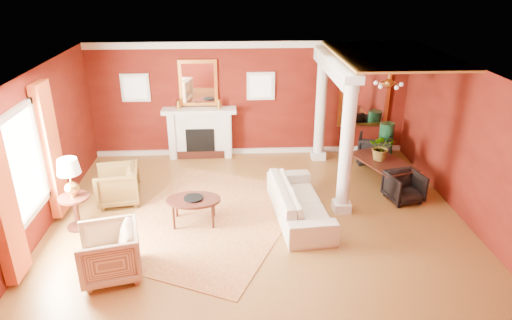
{
  "coord_description": "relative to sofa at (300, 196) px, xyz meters",
  "views": [
    {
      "loc": [
        -0.45,
        -7.68,
        4.63
      ],
      "look_at": [
        -0.03,
        0.33,
        1.15
      ],
      "focal_mm": 32.0,
      "sensor_mm": 36.0,
      "label": 1
    }
  ],
  "objects": [
    {
      "name": "ground",
      "position": [
        -0.81,
        -0.11,
        -0.46
      ],
      "size": [
        8.0,
        8.0,
        0.0
      ],
      "primitive_type": "plane",
      "color": "brown",
      "rests_on": "ground"
    },
    {
      "name": "room_shell",
      "position": [
        -0.81,
        -0.11,
        1.56
      ],
      "size": [
        8.04,
        7.04,
        2.92
      ],
      "color": "maroon",
      "rests_on": "ground"
    },
    {
      "name": "fireplace",
      "position": [
        -2.11,
        3.2,
        0.19
      ],
      "size": [
        1.85,
        0.42,
        1.29
      ],
      "color": "white",
      "rests_on": "ground"
    },
    {
      "name": "overmantel_mirror",
      "position": [
        -2.11,
        3.34,
        1.44
      ],
      "size": [
        0.95,
        0.07,
        1.15
      ],
      "color": "gold",
      "rests_on": "fireplace"
    },
    {
      "name": "flank_window_left",
      "position": [
        -3.66,
        3.35,
        1.34
      ],
      "size": [
        0.7,
        0.07,
        0.7
      ],
      "color": "white",
      "rests_on": "room_shell"
    },
    {
      "name": "flank_window_right",
      "position": [
        -0.56,
        3.35,
        1.34
      ],
      "size": [
        0.7,
        0.07,
        0.7
      ],
      "color": "white",
      "rests_on": "room_shell"
    },
    {
      "name": "left_window",
      "position": [
        -4.71,
        -0.71,
        0.96
      ],
      "size": [
        0.21,
        2.55,
        2.6
      ],
      "color": "white",
      "rests_on": "room_shell"
    },
    {
      "name": "column_front",
      "position": [
        0.89,
        0.19,
        0.97
      ],
      "size": [
        0.36,
        0.36,
        2.8
      ],
      "color": "white",
      "rests_on": "ground"
    },
    {
      "name": "column_back",
      "position": [
        0.89,
        2.89,
        0.97
      ],
      "size": [
        0.36,
        0.36,
        2.8
      ],
      "color": "white",
      "rests_on": "ground"
    },
    {
      "name": "header_beam",
      "position": [
        0.89,
        1.79,
        2.16
      ],
      "size": [
        0.3,
        3.2,
        0.32
      ],
      "primitive_type": "cube",
      "color": "white",
      "rests_on": "column_front"
    },
    {
      "name": "amber_ceiling",
      "position": [
        2.04,
        1.64,
        2.41
      ],
      "size": [
        2.3,
        3.4,
        0.04
      ],
      "primitive_type": "cube",
      "color": "gold",
      "rests_on": "room_shell"
    },
    {
      "name": "dining_mirror",
      "position": [
        2.09,
        3.34,
        1.09
      ],
      "size": [
        1.3,
        0.07,
        1.7
      ],
      "color": "gold",
      "rests_on": "room_shell"
    },
    {
      "name": "chandelier",
      "position": [
        2.09,
        1.69,
        1.79
      ],
      "size": [
        0.6,
        0.62,
        0.75
      ],
      "color": "gold",
      "rests_on": "room_shell"
    },
    {
      "name": "crown_trim",
      "position": [
        -0.81,
        3.35,
        2.36
      ],
      "size": [
        8.0,
        0.08,
        0.16
      ],
      "primitive_type": "cube",
      "color": "white",
      "rests_on": "room_shell"
    },
    {
      "name": "base_trim",
      "position": [
        -0.81,
        3.35,
        -0.4
      ],
      "size": [
        8.0,
        0.08,
        0.12
      ],
      "primitive_type": "cube",
      "color": "white",
      "rests_on": "ground"
    },
    {
      "name": "rug",
      "position": [
        -1.8,
        -0.01,
        -0.45
      ],
      "size": [
        4.37,
        4.86,
        0.02
      ],
      "primitive_type": "cube",
      "rotation": [
        0.0,
        0.0,
        -0.43
      ],
      "color": "maroon",
      "rests_on": "ground"
    },
    {
      "name": "sofa",
      "position": [
        0.0,
        0.0,
        0.0
      ],
      "size": [
        0.89,
        2.4,
        0.92
      ],
      "primitive_type": "imported",
      "rotation": [
        0.0,
        0.0,
        1.66
      ],
      "color": "beige",
      "rests_on": "ground"
    },
    {
      "name": "armchair_leopard",
      "position": [
        -3.7,
        0.81,
        -0.03
      ],
      "size": [
        0.91,
        0.96,
        0.87
      ],
      "primitive_type": "imported",
      "rotation": [
        0.0,
        0.0,
        -1.41
      ],
      "color": "black",
      "rests_on": "ground"
    },
    {
      "name": "armchair_stripe",
      "position": [
        -3.27,
        -1.67,
        0.01
      ],
      "size": [
        1.04,
        1.08,
        0.93
      ],
      "primitive_type": "imported",
      "rotation": [
        0.0,
        0.0,
        -1.34
      ],
      "color": "tan",
      "rests_on": "ground"
    },
    {
      "name": "coffee_table",
      "position": [
        -2.05,
        -0.12,
        0.02
      ],
      "size": [
        1.04,
        1.04,
        0.52
      ],
      "rotation": [
        0.0,
        0.0,
        -0.17
      ],
      "color": "black",
      "rests_on": "ground"
    },
    {
      "name": "coffee_book",
      "position": [
        -2.06,
        -0.12,
        0.17
      ],
      "size": [
        0.15,
        0.05,
        0.21
      ],
      "primitive_type": "imported",
      "rotation": [
        0.0,
        0.0,
        0.25
      ],
      "color": "black",
      "rests_on": "coffee_table"
    },
    {
      "name": "side_table",
      "position": [
        -4.25,
        -0.17,
        0.48
      ],
      "size": [
        0.57,
        0.57,
        1.42
      ],
      "rotation": [
        0.0,
        0.0,
        -0.13
      ],
      "color": "black",
      "rests_on": "ground"
    },
    {
      "name": "dining_table",
      "position": [
        2.1,
        1.44,
        -0.03
      ],
      "size": [
        1.05,
        1.63,
        0.86
      ],
      "primitive_type": "imported",
      "rotation": [
        0.0,
        0.0,
        1.93
      ],
      "color": "black",
      "rests_on": "ground"
    },
    {
      "name": "dining_chair_near",
      "position": [
        2.28,
        0.56,
        -0.11
      ],
      "size": [
        0.8,
        0.77,
        0.69
      ],
      "primitive_type": "imported",
      "rotation": [
        0.0,
        0.0,
        0.23
      ],
      "color": "black",
      "rests_on": "ground"
    },
    {
      "name": "dining_chair_far",
      "position": [
        2.22,
        2.56,
        -0.06
      ],
      "size": [
        0.96,
        0.93,
        0.79
      ],
      "primitive_type": "imported",
      "rotation": [
        0.0,
        0.0,
        2.8
      ],
      "color": "black",
      "rests_on": "ground"
    },
    {
      "name": "green_urn",
      "position": [
        2.57,
        2.79,
        -0.08
      ],
      "size": [
        0.4,
        0.4,
        0.97
      ],
      "color": "#154224",
      "rests_on": "ground"
    },
    {
      "name": "potted_plant",
      "position": [
        2.03,
        1.49,
        0.64
      ],
      "size": [
        0.72,
        0.76,
        0.48
      ],
      "primitive_type": "imported",
      "rotation": [
        0.0,
        0.0,
        -0.34
      ],
      "color": "#26591E",
      "rests_on": "dining_table"
    }
  ]
}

